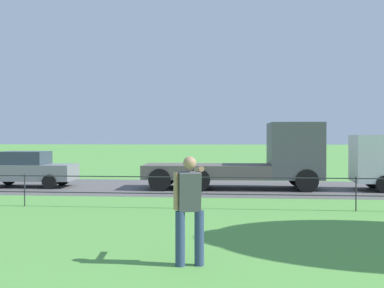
{
  "coord_description": "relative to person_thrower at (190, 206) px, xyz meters",
  "views": [
    {
      "loc": [
        -0.83,
        -2.31,
        2.13
      ],
      "look_at": [
        -1.95,
        8.71,
        1.98
      ],
      "focal_mm": 44.7,
      "sensor_mm": 36.0,
      "label": 1
    }
  ],
  "objects": [
    {
      "name": "street_strip",
      "position": [
        1.67,
        12.45,
        -0.98
      ],
      "size": [
        80.0,
        6.86,
        0.01
      ],
      "primitive_type": "cube",
      "color": "#565454",
      "rests_on": "ground"
    },
    {
      "name": "flatbed_truck_far_right",
      "position": [
        1.6,
        12.13,
        0.23
      ],
      "size": [
        7.38,
        2.65,
        2.75
      ],
      "color": "#4C4C51",
      "rests_on": "ground"
    },
    {
      "name": "park_fence",
      "position": [
        1.67,
        6.32,
        -0.31
      ],
      "size": [
        35.0,
        0.04,
        1.0
      ],
      "color": "#232328",
      "rests_on": "ground"
    },
    {
      "name": "car_grey_right",
      "position": [
        -8.34,
        11.94,
        -0.21
      ],
      "size": [
        4.06,
        1.93,
        1.54
      ],
      "color": "slate",
      "rests_on": "ground"
    },
    {
      "name": "person_thrower",
      "position": [
        0.0,
        0.0,
        0.0
      ],
      "size": [
        0.5,
        0.85,
        1.82
      ],
      "color": "navy",
      "rests_on": "ground"
    }
  ]
}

